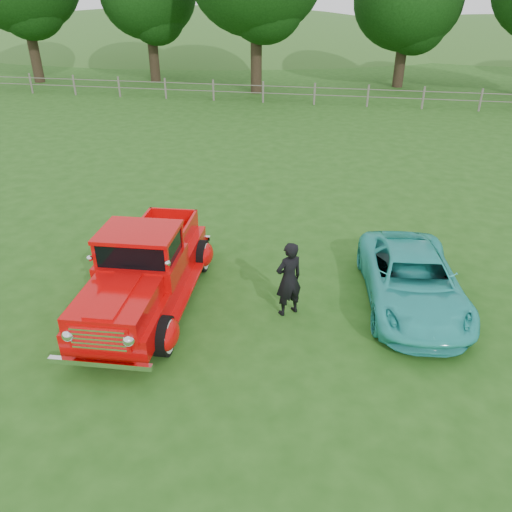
% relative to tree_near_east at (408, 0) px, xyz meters
% --- Properties ---
extents(ground, '(140.00, 140.00, 0.00)m').
position_rel_tree_near_east_xyz_m(ground, '(-5.00, -29.00, -5.25)').
color(ground, '#225015').
rests_on(ground, ground).
extents(distant_hills, '(116.00, 60.00, 18.00)m').
position_rel_tree_near_east_xyz_m(distant_hills, '(-9.08, 30.46, -9.80)').
color(distant_hills, '#316424').
rests_on(distant_hills, ground).
extents(fence_line, '(48.00, 0.12, 1.20)m').
position_rel_tree_near_east_xyz_m(fence_line, '(-5.00, -7.00, -4.64)').
color(fence_line, slate).
rests_on(fence_line, ground).
extents(tree_near_east, '(6.80, 6.80, 8.33)m').
position_rel_tree_near_east_xyz_m(tree_near_east, '(0.00, 0.00, 0.00)').
color(tree_near_east, black).
rests_on(tree_near_east, ground).
extents(red_pickup, '(2.49, 5.09, 1.78)m').
position_rel_tree_near_east_xyz_m(red_pickup, '(-6.52, -28.33, -4.45)').
color(red_pickup, black).
rests_on(red_pickup, ground).
extents(teal_sedan, '(2.37, 4.28, 1.14)m').
position_rel_tree_near_east_xyz_m(teal_sedan, '(-1.05, -27.20, -4.68)').
color(teal_sedan, '#2EBBB4').
rests_on(teal_sedan, ground).
extents(man, '(0.70, 0.68, 1.63)m').
position_rel_tree_near_east_xyz_m(man, '(-3.55, -28.06, -4.44)').
color(man, black).
rests_on(man, ground).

